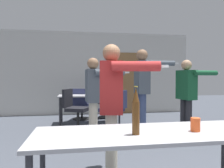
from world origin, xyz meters
TOP-DOWN VIEW (x-y plane):
  - back_wall at (0.03, 5.76)m, footprint 6.30×0.12m
  - conference_table_near at (-0.06, 0.28)m, footprint 1.97×0.69m
  - conference_table_far at (-0.34, 4.25)m, footprint 1.61×0.70m
  - person_center_tall at (-0.36, 2.53)m, footprint 0.77×0.65m
  - person_left_plaid at (1.57, 2.68)m, footprint 0.79×0.60m
  - person_right_polo at (0.70, 2.93)m, footprint 0.80×0.64m
  - person_far_watching at (-0.24, 1.15)m, footprint 0.74×0.77m
  - office_chair_near_pushed at (0.20, 3.49)m, footprint 0.69×0.68m
  - office_chair_far_left at (-0.55, 4.78)m, footprint 0.58×0.63m
  - office_chair_far_right at (-0.72, 3.59)m, footprint 0.66×0.62m
  - office_chair_mid_tucked at (0.30, 4.99)m, footprint 0.59×0.53m
  - beer_bottle at (-0.20, 0.21)m, footprint 0.06×0.06m
  - drink_cup at (0.34, 0.23)m, footprint 0.08×0.08m

SIDE VIEW (x-z plane):
  - office_chair_far_left at x=-0.55m, z-range -0.04..0.86m
  - office_chair_mid_tucked at x=0.30m, z-range -0.04..0.87m
  - office_chair_near_pushed at x=0.20m, z-range -0.03..0.88m
  - office_chair_far_right at x=-0.72m, z-range -0.03..0.92m
  - conference_table_far at x=-0.34m, z-range 0.29..1.04m
  - conference_table_near at x=-0.06m, z-range 0.30..1.05m
  - drink_cup at x=0.34m, z-range 0.75..0.87m
  - beer_bottle at x=-0.20m, z-range 0.74..1.13m
  - person_center_tall at x=-0.36m, z-range 0.15..1.73m
  - person_left_plaid at x=1.57m, z-range 0.16..1.73m
  - person_far_watching at x=-0.24m, z-range 0.15..1.78m
  - person_right_polo at x=0.70m, z-range 0.20..2.00m
  - back_wall at x=0.03m, z-range -0.01..2.69m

